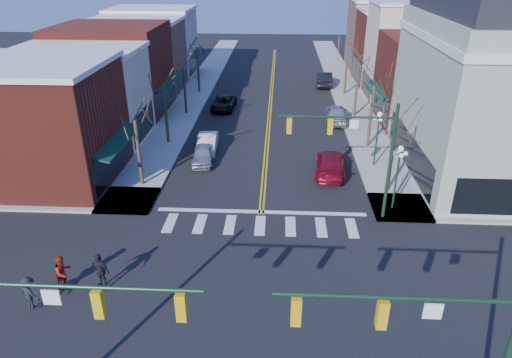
# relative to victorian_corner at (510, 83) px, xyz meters

# --- Properties ---
(ground) EXTENTS (160.00, 160.00, 0.00)m
(ground) POSITION_rel_victorian_corner_xyz_m (-16.50, -14.50, -6.66)
(ground) COLOR black
(ground) RESTS_ON ground
(sidewalk_left) EXTENTS (3.50, 70.00, 0.15)m
(sidewalk_left) POSITION_rel_victorian_corner_xyz_m (-25.25, 5.50, -6.58)
(sidewalk_left) COLOR #9E9B93
(sidewalk_left) RESTS_ON ground
(sidewalk_right) EXTENTS (3.50, 70.00, 0.15)m
(sidewalk_right) POSITION_rel_victorian_corner_xyz_m (-7.75, 5.50, -6.58)
(sidewalk_right) COLOR #9E9B93
(sidewalk_right) RESTS_ON ground
(bldg_left_brick_a) EXTENTS (10.00, 8.50, 8.00)m
(bldg_left_brick_a) POSITION_rel_victorian_corner_xyz_m (-32.00, -2.75, -2.66)
(bldg_left_brick_a) COLOR maroon
(bldg_left_brick_a) RESTS_ON ground
(bldg_left_stucco_a) EXTENTS (10.00, 7.00, 7.50)m
(bldg_left_stucco_a) POSITION_rel_victorian_corner_xyz_m (-32.00, 5.00, -2.91)
(bldg_left_stucco_a) COLOR beige
(bldg_left_stucco_a) RESTS_ON ground
(bldg_left_brick_b) EXTENTS (10.00, 9.00, 8.50)m
(bldg_left_brick_b) POSITION_rel_victorian_corner_xyz_m (-32.00, 13.00, -2.41)
(bldg_left_brick_b) COLOR maroon
(bldg_left_brick_b) RESTS_ON ground
(bldg_left_tan) EXTENTS (10.00, 7.50, 7.80)m
(bldg_left_tan) POSITION_rel_victorian_corner_xyz_m (-32.00, 21.25, -2.76)
(bldg_left_tan) COLOR #8F684F
(bldg_left_tan) RESTS_ON ground
(bldg_left_stucco_b) EXTENTS (10.00, 8.00, 8.20)m
(bldg_left_stucco_b) POSITION_rel_victorian_corner_xyz_m (-32.00, 29.00, -2.56)
(bldg_left_stucco_b) COLOR beige
(bldg_left_stucco_b) RESTS_ON ground
(bldg_right_brick_a) EXTENTS (10.00, 8.50, 8.00)m
(bldg_right_brick_a) POSITION_rel_victorian_corner_xyz_m (-1.00, 11.25, -2.66)
(bldg_right_brick_a) COLOR maroon
(bldg_right_brick_a) RESTS_ON ground
(bldg_right_stucco) EXTENTS (10.00, 7.00, 10.00)m
(bldg_right_stucco) POSITION_rel_victorian_corner_xyz_m (-1.00, 19.00, -1.66)
(bldg_right_stucco) COLOR beige
(bldg_right_stucco) RESTS_ON ground
(bldg_right_brick_b) EXTENTS (10.00, 8.00, 8.50)m
(bldg_right_brick_b) POSITION_rel_victorian_corner_xyz_m (-1.00, 26.50, -2.41)
(bldg_right_brick_b) COLOR maroon
(bldg_right_brick_b) RESTS_ON ground
(bldg_right_tan) EXTENTS (10.00, 8.00, 9.00)m
(bldg_right_tan) POSITION_rel_victorian_corner_xyz_m (-1.00, 34.50, -2.16)
(bldg_right_tan) COLOR #8F684F
(bldg_right_tan) RESTS_ON ground
(victorian_corner) EXTENTS (12.25, 14.25, 13.30)m
(victorian_corner) POSITION_rel_victorian_corner_xyz_m (0.00, 0.00, 0.00)
(victorian_corner) COLOR #9BA992
(victorian_corner) RESTS_ON ground
(traffic_mast_near_left) EXTENTS (6.60, 0.28, 7.20)m
(traffic_mast_near_left) POSITION_rel_victorian_corner_xyz_m (-22.05, -21.90, -1.95)
(traffic_mast_near_left) COLOR #14331E
(traffic_mast_near_left) RESTS_ON ground
(traffic_mast_near_right) EXTENTS (6.60, 0.28, 7.20)m
(traffic_mast_near_right) POSITION_rel_victorian_corner_xyz_m (-10.95, -21.90, -1.95)
(traffic_mast_near_right) COLOR #14331E
(traffic_mast_near_right) RESTS_ON ground
(traffic_mast_far_right) EXTENTS (6.60, 0.28, 7.20)m
(traffic_mast_far_right) POSITION_rel_victorian_corner_xyz_m (-10.95, -7.10, -1.95)
(traffic_mast_far_right) COLOR #14331E
(traffic_mast_far_right) RESTS_ON ground
(lamppost_corner) EXTENTS (0.36, 0.36, 4.33)m
(lamppost_corner) POSITION_rel_victorian_corner_xyz_m (-8.30, -6.00, -3.70)
(lamppost_corner) COLOR #14331E
(lamppost_corner) RESTS_ON ground
(lamppost_midblock) EXTENTS (0.36, 0.36, 4.33)m
(lamppost_midblock) POSITION_rel_victorian_corner_xyz_m (-8.30, 0.50, -3.70)
(lamppost_midblock) COLOR #14331E
(lamppost_midblock) RESTS_ON ground
(tree_left_a) EXTENTS (0.24, 0.24, 4.76)m
(tree_left_a) POSITION_rel_victorian_corner_xyz_m (-24.90, -3.50, -4.28)
(tree_left_a) COLOR #382B21
(tree_left_a) RESTS_ON ground
(tree_left_b) EXTENTS (0.24, 0.24, 5.04)m
(tree_left_b) POSITION_rel_victorian_corner_xyz_m (-24.90, 4.50, -4.14)
(tree_left_b) COLOR #382B21
(tree_left_b) RESTS_ON ground
(tree_left_c) EXTENTS (0.24, 0.24, 4.55)m
(tree_left_c) POSITION_rel_victorian_corner_xyz_m (-24.90, 12.50, -4.38)
(tree_left_c) COLOR #382B21
(tree_left_c) RESTS_ON ground
(tree_left_d) EXTENTS (0.24, 0.24, 4.90)m
(tree_left_d) POSITION_rel_victorian_corner_xyz_m (-24.90, 20.50, -4.21)
(tree_left_d) COLOR #382B21
(tree_left_d) RESTS_ON ground
(tree_right_a) EXTENTS (0.24, 0.24, 4.62)m
(tree_right_a) POSITION_rel_victorian_corner_xyz_m (-8.10, -3.50, -4.35)
(tree_right_a) COLOR #382B21
(tree_right_a) RESTS_ON ground
(tree_right_b) EXTENTS (0.24, 0.24, 5.18)m
(tree_right_b) POSITION_rel_victorian_corner_xyz_m (-8.10, 4.50, -4.07)
(tree_right_b) COLOR #382B21
(tree_right_b) RESTS_ON ground
(tree_right_c) EXTENTS (0.24, 0.24, 4.83)m
(tree_right_c) POSITION_rel_victorian_corner_xyz_m (-8.10, 12.50, -4.24)
(tree_right_c) COLOR #382B21
(tree_right_c) RESTS_ON ground
(tree_right_d) EXTENTS (0.24, 0.24, 4.97)m
(tree_right_d) POSITION_rel_victorian_corner_xyz_m (-8.10, 20.50, -4.17)
(tree_right_d) COLOR #382B21
(tree_right_d) RESTS_ON ground
(car_left_near) EXTENTS (1.83, 4.01, 1.33)m
(car_left_near) POSITION_rel_victorian_corner_xyz_m (-21.30, 0.67, -5.99)
(car_left_near) COLOR #B0B1B5
(car_left_near) RESTS_ON ground
(car_left_mid) EXTENTS (1.66, 4.28, 1.39)m
(car_left_mid) POSITION_rel_victorian_corner_xyz_m (-21.30, 2.93, -5.96)
(car_left_mid) COLOR silver
(car_left_mid) RESTS_ON ground
(car_left_far) EXTENTS (2.45, 4.87, 1.32)m
(car_left_far) POSITION_rel_victorian_corner_xyz_m (-21.30, 14.29, -6.00)
(car_left_far) COLOR black
(car_left_far) RESTS_ON ground
(car_right_near) EXTENTS (2.72, 5.49, 1.53)m
(car_right_near) POSITION_rel_victorian_corner_xyz_m (-11.70, -0.79, -5.89)
(car_right_near) COLOR maroon
(car_right_near) RESTS_ON ground
(car_right_mid) EXTENTS (2.30, 5.13, 1.71)m
(car_right_mid) POSITION_rel_victorian_corner_xyz_m (-10.10, 10.76, -5.80)
(car_right_mid) COLOR #B4B4B9
(car_right_mid) RESTS_ON ground
(car_right_far) EXTENTS (2.12, 5.25, 1.70)m
(car_right_far) POSITION_rel_victorian_corner_xyz_m (-10.10, 24.47, -5.81)
(car_right_far) COLOR black
(car_right_far) RESTS_ON ground
(pedestrian_red_b) EXTENTS (1.00, 1.08, 1.79)m
(pedestrian_red_b) POSITION_rel_victorian_corner_xyz_m (-25.47, -14.59, -5.61)
(pedestrian_red_b) COLOR #AC1F12
(pedestrian_red_b) RESTS_ON sidewalk_left
(pedestrian_dark_a) EXTENTS (1.16, 0.80, 1.83)m
(pedestrian_dark_a) POSITION_rel_victorian_corner_xyz_m (-23.80, -14.37, -5.59)
(pedestrian_dark_a) COLOR black
(pedestrian_dark_a) RESTS_ON sidewalk_left
(pedestrian_dark_b) EXTENTS (1.19, 0.97, 1.61)m
(pedestrian_dark_b) POSITION_rel_victorian_corner_xyz_m (-26.40, -15.98, -5.70)
(pedestrian_dark_b) COLOR black
(pedestrian_dark_b) RESTS_ON sidewalk_left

